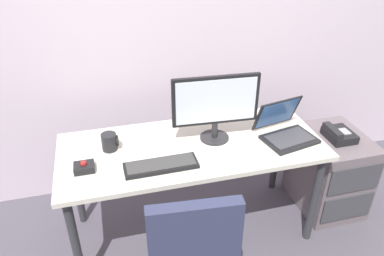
{
  "coord_description": "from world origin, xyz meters",
  "views": [
    {
      "loc": [
        -0.48,
        -1.83,
        1.96
      ],
      "look_at": [
        0.0,
        0.0,
        0.82
      ],
      "focal_mm": 34.94,
      "sensor_mm": 36.0,
      "label": 1
    }
  ],
  "objects_px": {
    "file_cabinet": "(329,171)",
    "paper_notepad": "(231,158)",
    "monitor_main": "(216,104)",
    "laptop": "(285,129)",
    "trackball_mouse": "(84,167)",
    "keyboard": "(161,165)",
    "desk_phone": "(339,134)",
    "coffee_mug": "(110,142)"
  },
  "relations": [
    {
      "from": "file_cabinet",
      "to": "paper_notepad",
      "type": "distance_m",
      "value": 0.97
    },
    {
      "from": "monitor_main",
      "to": "file_cabinet",
      "type": "bearing_deg",
      "value": -1.65
    },
    {
      "from": "file_cabinet",
      "to": "monitor_main",
      "type": "xyz_separation_m",
      "value": [
        -0.88,
        0.03,
        0.65
      ]
    },
    {
      "from": "laptop",
      "to": "trackball_mouse",
      "type": "distance_m",
      "value": 1.22
    },
    {
      "from": "laptop",
      "to": "file_cabinet",
      "type": "bearing_deg",
      "value": 8.2
    },
    {
      "from": "keyboard",
      "to": "trackball_mouse",
      "type": "xyz_separation_m",
      "value": [
        -0.41,
        0.08,
        0.01
      ]
    },
    {
      "from": "paper_notepad",
      "to": "trackball_mouse",
      "type": "bearing_deg",
      "value": 173.09
    },
    {
      "from": "monitor_main",
      "to": "desk_phone",
      "type": "bearing_deg",
      "value": -2.75
    },
    {
      "from": "laptop",
      "to": "paper_notepad",
      "type": "relative_size",
      "value": 1.75
    },
    {
      "from": "laptop",
      "to": "paper_notepad",
      "type": "xyz_separation_m",
      "value": [
        -0.4,
        -0.14,
        -0.05
      ]
    },
    {
      "from": "trackball_mouse",
      "to": "paper_notepad",
      "type": "relative_size",
      "value": 0.53
    },
    {
      "from": "keyboard",
      "to": "laptop",
      "type": "relative_size",
      "value": 1.13
    },
    {
      "from": "desk_phone",
      "to": "keyboard",
      "type": "height_order",
      "value": "keyboard"
    },
    {
      "from": "keyboard",
      "to": "paper_notepad",
      "type": "height_order",
      "value": "keyboard"
    },
    {
      "from": "laptop",
      "to": "monitor_main",
      "type": "bearing_deg",
      "value": 168.14
    },
    {
      "from": "laptop",
      "to": "trackball_mouse",
      "type": "relative_size",
      "value": 3.31
    },
    {
      "from": "laptop",
      "to": "paper_notepad",
      "type": "distance_m",
      "value": 0.43
    },
    {
      "from": "file_cabinet",
      "to": "keyboard",
      "type": "distance_m",
      "value": 1.34
    },
    {
      "from": "trackball_mouse",
      "to": "paper_notepad",
      "type": "height_order",
      "value": "trackball_mouse"
    },
    {
      "from": "monitor_main",
      "to": "keyboard",
      "type": "xyz_separation_m",
      "value": [
        -0.38,
        -0.21,
        -0.23
      ]
    },
    {
      "from": "keyboard",
      "to": "laptop",
      "type": "bearing_deg",
      "value": 8.33
    },
    {
      "from": "keyboard",
      "to": "trackball_mouse",
      "type": "distance_m",
      "value": 0.42
    },
    {
      "from": "monitor_main",
      "to": "laptop",
      "type": "bearing_deg",
      "value": -11.86
    },
    {
      "from": "desk_phone",
      "to": "paper_notepad",
      "type": "height_order",
      "value": "paper_notepad"
    },
    {
      "from": "laptop",
      "to": "trackball_mouse",
      "type": "bearing_deg",
      "value": -178.13
    },
    {
      "from": "keyboard",
      "to": "trackball_mouse",
      "type": "height_order",
      "value": "trackball_mouse"
    },
    {
      "from": "coffee_mug",
      "to": "paper_notepad",
      "type": "xyz_separation_m",
      "value": [
        0.66,
        -0.27,
        -0.05
      ]
    },
    {
      "from": "file_cabinet",
      "to": "trackball_mouse",
      "type": "bearing_deg",
      "value": -176.41
    },
    {
      "from": "file_cabinet",
      "to": "laptop",
      "type": "relative_size",
      "value": 1.61
    },
    {
      "from": "desk_phone",
      "to": "trackball_mouse",
      "type": "relative_size",
      "value": 1.82
    },
    {
      "from": "desk_phone",
      "to": "coffee_mug",
      "type": "bearing_deg",
      "value": 176.79
    },
    {
      "from": "file_cabinet",
      "to": "laptop",
      "type": "height_order",
      "value": "laptop"
    },
    {
      "from": "trackball_mouse",
      "to": "paper_notepad",
      "type": "bearing_deg",
      "value": -6.91
    },
    {
      "from": "monitor_main",
      "to": "keyboard",
      "type": "height_order",
      "value": "monitor_main"
    },
    {
      "from": "laptop",
      "to": "trackball_mouse",
      "type": "xyz_separation_m",
      "value": [
        -1.22,
        -0.04,
        -0.03
      ]
    },
    {
      "from": "laptop",
      "to": "keyboard",
      "type": "bearing_deg",
      "value": -171.67
    },
    {
      "from": "monitor_main",
      "to": "trackball_mouse",
      "type": "bearing_deg",
      "value": -170.64
    },
    {
      "from": "monitor_main",
      "to": "trackball_mouse",
      "type": "distance_m",
      "value": 0.83
    },
    {
      "from": "file_cabinet",
      "to": "monitor_main",
      "type": "relative_size",
      "value": 1.12
    },
    {
      "from": "keyboard",
      "to": "trackball_mouse",
      "type": "bearing_deg",
      "value": 169.26
    },
    {
      "from": "monitor_main",
      "to": "laptop",
      "type": "xyz_separation_m",
      "value": [
        0.43,
        -0.09,
        -0.19
      ]
    },
    {
      "from": "keyboard",
      "to": "paper_notepad",
      "type": "xyz_separation_m",
      "value": [
        0.41,
        -0.02,
        -0.01
      ]
    }
  ]
}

